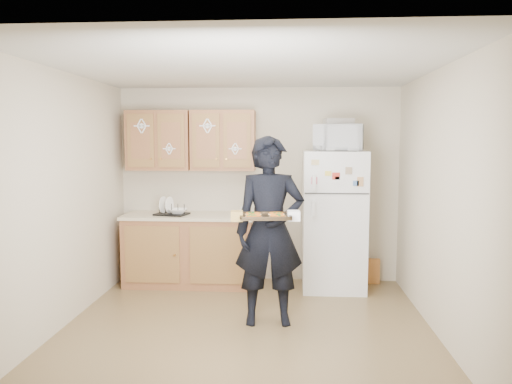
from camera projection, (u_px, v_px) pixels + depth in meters
floor at (246, 329)px, 4.84m from camera, size 3.60×3.60×0.00m
ceiling at (246, 67)px, 4.58m from camera, size 3.60×3.60×0.00m
wall_back at (258, 185)px, 6.50m from camera, size 3.60×0.04×2.50m
wall_front at (219, 239)px, 2.93m from camera, size 3.60×0.04×2.50m
wall_left at (62, 200)px, 4.83m from camera, size 0.04×3.60×2.50m
wall_right at (441, 203)px, 4.59m from camera, size 0.04×3.60×2.50m
refrigerator at (334, 220)px, 6.11m from camera, size 0.75×0.70×1.70m
base_cabinet at (190, 251)px, 6.32m from camera, size 1.60×0.60×0.86m
countertop at (189, 216)px, 6.28m from camera, size 1.64×0.64×0.04m
upper_cab_left at (159, 141)px, 6.34m from camera, size 0.80×0.33×0.75m
upper_cab_right at (223, 141)px, 6.29m from camera, size 0.80×0.33×0.75m
cereal_box at (372, 271)px, 6.38m from camera, size 0.20×0.07×0.32m
person at (270, 231)px, 4.93m from camera, size 0.72×0.51×1.87m
baking_tray at (265, 217)px, 4.61m from camera, size 0.50×0.39×0.04m
pizza_front_left at (254, 216)px, 4.53m from camera, size 0.16×0.16×0.02m
pizza_front_right at (278, 216)px, 4.54m from camera, size 0.16×0.16×0.02m
pizza_back_left at (253, 214)px, 4.68m from camera, size 0.16×0.16×0.02m
pizza_back_right at (276, 214)px, 4.69m from camera, size 0.16×0.16×0.02m
microwave at (339, 138)px, 5.95m from camera, size 0.63×0.48×0.32m
foil_pan at (339, 121)px, 5.96m from camera, size 0.36×0.28×0.07m
dish_rack at (172, 209)px, 6.23m from camera, size 0.44×0.37×0.15m
bowl at (178, 211)px, 6.22m from camera, size 0.25×0.25×0.06m
soap_bottle at (244, 209)px, 6.14m from camera, size 0.08×0.08×0.17m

